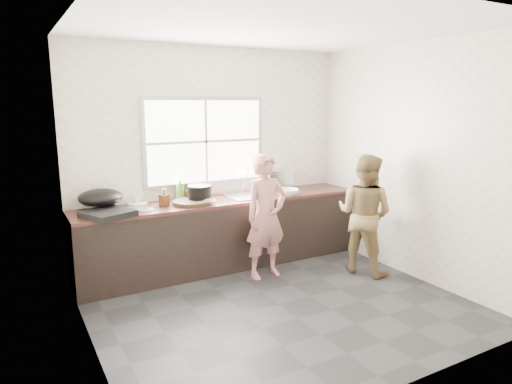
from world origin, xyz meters
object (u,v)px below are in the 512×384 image
dish_rack (276,180)px  pot_lid_right (130,210)px  plate_food (137,204)px  bowl_held (262,192)px  pot_lid_left (144,209)px  black_pot (199,194)px  burner (108,214)px  cutting_board (192,202)px  bowl_crabs (288,193)px  woman (266,220)px  bottle_brown_tall (164,198)px  bottle_green (180,188)px  bottle_brown_short (189,192)px  glass_jar (136,201)px  wok (101,197)px  bowl_mince (207,202)px  person_side (364,214)px

dish_rack → pot_lid_right: dish_rack is taller
plate_food → pot_lid_right: (-0.15, -0.27, -0.00)m
bowl_held → pot_lid_left: (-1.56, -0.11, -0.03)m
black_pot → burner: black_pot is taller
cutting_board → bowl_crabs: 1.26m
woman → bowl_held: 0.66m
bottle_brown_tall → burner: bearing=-163.2°
pot_lid_left → woman: bearing=-19.7°
bottle_green → burner: bearing=-155.1°
pot_lid_right → woman: bearing=-19.7°
bottle_green → pot_lid_left: bottle_green is taller
cutting_board → plate_food: bearing=151.8°
bottle_brown_short → glass_jar: bearing=180.0°
black_pot → pot_lid_left: bearing=-174.5°
bottle_brown_short → pot_lid_left: size_ratio=0.75×
black_pot → burner: bearing=-170.4°
black_pot → plate_food: size_ratio=1.23×
woman → black_pot: 0.85m
cutting_board → wok: bearing=169.9°
glass_jar → wok: 0.45m
black_pot → pot_lid_right: bearing=-178.8°
cutting_board → bottle_brown_short: bottle_brown_short is taller
bottle_green → pot_lid_right: (-0.68, -0.27, -0.13)m
bowl_crabs → burner: (-2.23, 0.00, -0.00)m
bowl_mince → glass_jar: (-0.73, 0.38, 0.02)m
bottle_brown_tall → woman: bearing=-27.7°
black_pot → burner: (-1.10, -0.19, -0.07)m
plate_food → dish_rack: size_ratio=0.62×
person_side → bowl_crabs: 0.99m
wok → pot_lid_left: bearing=-25.0°
bowl_crabs → glass_jar: glass_jar is taller
plate_food → bottle_brown_tall: bearing=-43.4°
bowl_mince → bottle_brown_tall: bearing=163.3°
black_pot → bottle_brown_short: bearing=96.5°
cutting_board → bowl_crabs: (1.25, -0.14, 0.01)m
black_pot → pot_lid_left: 0.70m
bowl_held → pot_lid_left: bearing=-176.1°
person_side → plate_food: 2.69m
bowl_mince → bottle_brown_short: size_ratio=1.14×
black_pot → pot_lid_left: (-0.69, -0.07, -0.10)m
cutting_board → black_pot: bearing=21.9°
bowl_crabs → person_side: bearing=-53.6°
bottle_green → burner: bottle_green is taller
bowl_held → pot_lid_right: size_ratio=0.77×
plate_food → pot_lid_right: size_ratio=0.85×
burner → wok: size_ratio=0.93×
wok → pot_lid_left: (0.42, -0.20, -0.14)m
bowl_crabs → black_pot: size_ratio=0.78×
person_side → cutting_board: bearing=40.1°
bowl_crabs → pot_lid_left: bowl_crabs is taller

